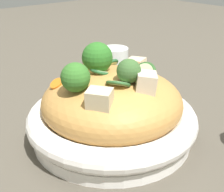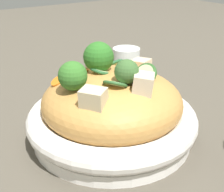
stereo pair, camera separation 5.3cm
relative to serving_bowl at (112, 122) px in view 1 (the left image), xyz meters
name	(u,v)px [view 1 (the left image)]	position (x,y,z in m)	size (l,w,h in m)	color
ground_plane	(112,137)	(0.00, 0.00, -0.03)	(3.00, 3.00, 0.00)	#4D463B
serving_bowl	(112,122)	(0.00, 0.00, 0.00)	(0.30, 0.30, 0.06)	white
noodle_heap	(112,101)	(0.00, 0.00, 0.04)	(0.24, 0.24, 0.11)	#B78241
broccoli_florets	(98,67)	(0.01, 0.03, 0.11)	(0.12, 0.13, 0.07)	#9CC179
carrot_coins	(93,86)	(0.00, 0.04, 0.08)	(0.13, 0.12, 0.04)	orange
zucchini_slices	(119,72)	(0.02, -0.03, 0.08)	(0.17, 0.13, 0.06)	#C4DF97
chicken_chunks	(121,78)	(-0.02, -0.01, 0.09)	(0.15, 0.20, 0.05)	beige
drinking_glass	(115,66)	(0.19, -0.17, 0.01)	(0.07, 0.07, 0.09)	silver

